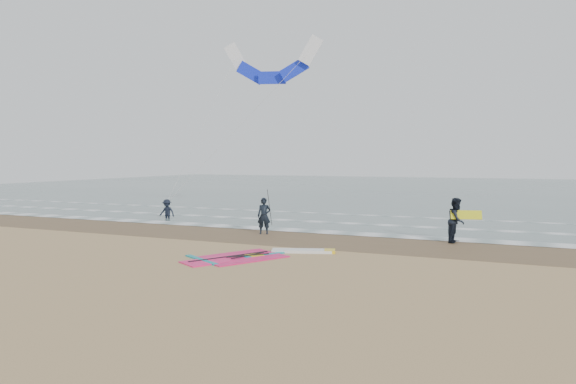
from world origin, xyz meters
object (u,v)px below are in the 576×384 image
at_px(surf_kite, 272,66).
at_px(person_wading, 167,206).
at_px(person_walking, 457,220).
at_px(person_standing, 264,216).
at_px(windsurf_rig, 259,255).

bearing_deg(surf_kite, person_wading, -142.87).
bearing_deg(person_walking, person_wading, 94.25).
bearing_deg(person_standing, windsurf_rig, -84.59).
height_order(person_standing, person_wading, person_standing).
distance_m(person_walking, person_wading, 17.23).
relative_size(windsurf_rig, person_walking, 2.58).
relative_size(windsurf_rig, person_standing, 2.85).
bearing_deg(person_walking, windsurf_rig, 145.68).
bearing_deg(surf_kite, person_standing, -68.17).
bearing_deg(person_standing, person_wading, 139.37).
bearing_deg(windsurf_rig, person_standing, 113.51).
bearing_deg(person_wading, windsurf_rig, -43.60).
distance_m(person_wading, surf_kite, 10.94).
height_order(person_wading, surf_kite, surf_kite).
height_order(windsurf_rig, person_walking, person_walking).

